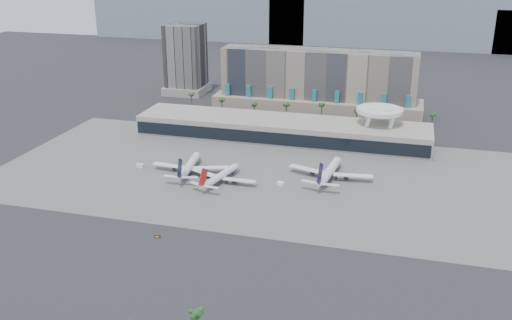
% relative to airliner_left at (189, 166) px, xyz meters
% --- Properties ---
extents(ground, '(900.00, 900.00, 0.00)m').
position_rel_airliner_left_xyz_m(ground, '(32.80, -46.84, -3.54)').
color(ground, '#232326').
rests_on(ground, ground).
extents(apron_pad, '(260.00, 130.00, 0.06)m').
position_rel_airliner_left_xyz_m(apron_pad, '(32.80, 8.16, -3.51)').
color(apron_pad, '#5B5B59').
rests_on(apron_pad, ground).
extents(mountain_ridge, '(680.00, 60.00, 70.00)m').
position_rel_airliner_left_xyz_m(mountain_ridge, '(60.67, 423.16, 26.35)').
color(mountain_ridge, gray).
rests_on(mountain_ridge, ground).
extents(hotel, '(140.00, 30.00, 42.00)m').
position_rel_airliner_left_xyz_m(hotel, '(42.80, 127.57, 13.27)').
color(hotel, gray).
rests_on(hotel, ground).
extents(office_tower, '(30.00, 30.00, 52.00)m').
position_rel_airliner_left_xyz_m(office_tower, '(-62.20, 153.16, 19.40)').
color(office_tower, black).
rests_on(office_tower, ground).
extents(terminal, '(170.00, 32.50, 14.50)m').
position_rel_airliner_left_xyz_m(terminal, '(32.80, 63.00, 2.98)').
color(terminal, '#B1AA9C').
rests_on(terminal, ground).
extents(saucer_structure, '(26.00, 26.00, 21.89)m').
position_rel_airliner_left_xyz_m(saucer_structure, '(87.80, 69.16, 14.92)').
color(saucer_structure, white).
rests_on(saucer_structure, ground).
extents(palm_row, '(157.80, 2.80, 13.10)m').
position_rel_airliner_left_xyz_m(palm_row, '(39.80, 98.16, 6.96)').
color(palm_row, brown).
rests_on(palm_row, ground).
extents(airliner_left, '(39.19, 40.54, 14.02)m').
position_rel_airliner_left_xyz_m(airliner_left, '(0.00, 0.00, 0.00)').
color(airliner_left, white).
rests_on(airliner_left, ground).
extents(airliner_centre, '(35.10, 36.48, 12.77)m').
position_rel_airliner_left_xyz_m(airliner_centre, '(19.19, -7.66, -0.32)').
color(airliner_centre, white).
rests_on(airliner_centre, ground).
extents(airliner_right, '(42.05, 43.46, 15.01)m').
position_rel_airliner_left_xyz_m(airliner_right, '(68.81, 10.26, 0.25)').
color(airliner_right, white).
rests_on(airliner_right, ground).
extents(service_vehicle_a, '(4.47, 2.78, 2.04)m').
position_rel_airliner_left_xyz_m(service_vehicle_a, '(-26.89, -0.40, -2.52)').
color(service_vehicle_a, silver).
rests_on(service_vehicle_a, ground).
extents(service_vehicle_b, '(3.85, 3.05, 1.74)m').
position_rel_airliner_left_xyz_m(service_vehicle_b, '(47.78, -3.98, -2.67)').
color(service_vehicle_b, white).
rests_on(service_vehicle_b, ground).
extents(taxiway_sign, '(2.26, 0.97, 1.03)m').
position_rel_airliner_left_xyz_m(taxiway_sign, '(12.82, -67.04, -3.02)').
color(taxiway_sign, black).
rests_on(taxiway_sign, ground).
extents(near_palm_b, '(6.00, 6.00, 15.26)m').
position_rel_airliner_left_xyz_m(near_palm_b, '(52.52, -127.13, 8.81)').
color(near_palm_b, brown).
rests_on(near_palm_b, ground).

